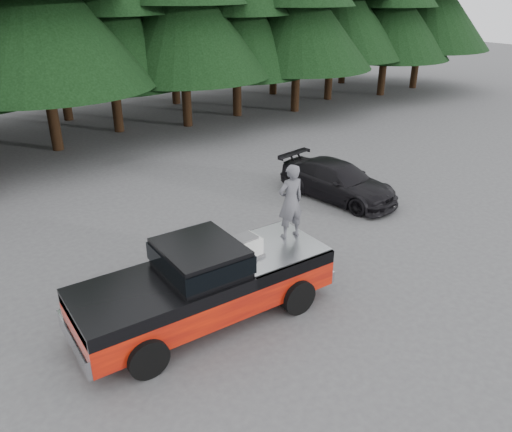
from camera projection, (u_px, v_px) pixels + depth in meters
ground at (248, 282)px, 12.86m from camera, size 120.00×120.00×0.00m
pickup_truck at (206, 293)px, 11.19m from camera, size 6.00×2.04×1.33m
truck_cab at (200, 257)px, 10.74m from camera, size 1.66×1.90×0.59m
air_compressor at (245, 248)px, 11.29m from camera, size 0.68×0.58×0.44m
man_on_bed at (291, 201)px, 11.89m from camera, size 0.72×0.50×1.86m
parked_car at (338, 181)px, 17.66m from camera, size 2.61×4.73×1.30m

